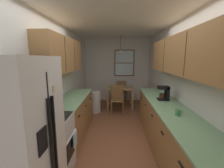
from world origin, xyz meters
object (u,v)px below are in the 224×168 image
dining_chair_far (122,90)px  mug_by_coffeemaker (178,112)px  dining_chair_near (117,98)px  trash_bin (95,102)px  microwave_over_range (35,70)px  stove_range (49,146)px  storage_canister (58,104)px  coffee_maker (165,93)px  refrigerator (18,147)px  dining_table (120,91)px

dining_chair_far → mug_by_coffeemaker: 3.72m
dining_chair_near → trash_bin: bearing=178.0°
microwave_over_range → dining_chair_far: (1.30, 3.82, -1.12)m
stove_range → storage_canister: 0.68m
stove_range → trash_bin: bearing=83.7°
trash_bin → mug_by_coffeemaker: bearing=-56.0°
coffee_maker → dining_chair_near: bearing=122.5°
stove_range → trash_bin: (0.29, 2.68, -0.13)m
dining_chair_far → trash_bin: (-0.89, -1.14, -0.16)m
dining_chair_near → refrigerator: bearing=-106.3°
dining_chair_near → dining_chair_far: size_ratio=1.00×
refrigerator → dining_chair_far: 4.68m
refrigerator → microwave_over_range: size_ratio=3.12×
storage_canister → mug_by_coffeemaker: storage_canister is taller
refrigerator → dining_chair_near: size_ratio=2.00×
coffee_maker → mug_by_coffeemaker: (-0.06, -0.88, -0.11)m
refrigerator → storage_canister: size_ratio=8.89×
trash_bin → mug_by_coffeemaker: size_ratio=6.08×
microwave_over_range → dining_chair_far: bearing=71.2°
trash_bin → coffee_maker: coffee_maker is taller
stove_range → microwave_over_range: size_ratio=1.91×
refrigerator → dining_table: bearing=74.7°
storage_canister → mug_by_coffeemaker: (1.97, -0.21, -0.05)m
refrigerator → stove_range: (-0.04, 0.70, -0.43)m
stove_range → dining_chair_near: bearing=69.0°
refrigerator → stove_range: 0.82m
trash_bin → mug_by_coffeemaker: (1.67, -2.47, 0.60)m
microwave_over_range → mug_by_coffeemaker: size_ratio=5.08×
refrigerator → dining_chair_near: 3.52m
microwave_over_range → dining_chair_far: microwave_over_range is taller
refrigerator → stove_range: refrigerator is taller
trash_bin → dining_chair_far: bearing=51.9°
storage_canister → refrigerator: bearing=-87.7°
refrigerator → dining_chair_far: refrigerator is taller
dining_chair_near → mug_by_coffeemaker: mug_by_coffeemaker is taller
dining_table → stove_range: bearing=-109.0°
mug_by_coffeemaker → coffee_maker: bearing=86.1°
microwave_over_range → storage_canister: microwave_over_range is taller
storage_canister → mug_by_coffeemaker: 1.98m
coffee_maker → refrigerator: bearing=-138.0°
trash_bin → storage_canister: (-0.30, -2.27, 0.66)m
stove_range → dining_chair_far: bearing=72.7°
trash_bin → dining_table: bearing=34.1°
dining_chair_near → dining_chair_far: bearing=82.0°
stove_range → dining_table: size_ratio=1.22×
dining_chair_near → coffee_maker: (1.00, -1.57, 0.56)m
microwave_over_range → dining_table: bearing=69.2°
microwave_over_range → coffee_maker: bearing=27.0°
dining_chair_far → mug_by_coffeemaker: (0.78, -3.61, 0.45)m
refrigerator → microwave_over_range: 1.02m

